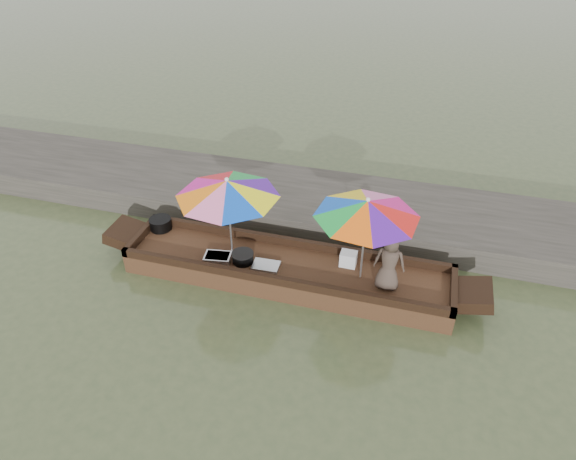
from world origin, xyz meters
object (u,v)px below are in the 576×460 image
(cooking_pot, at_px, (161,224))
(tray_scallop, at_px, (266,266))
(tray_crayfish, at_px, (218,257))
(vendor, at_px, (389,262))
(umbrella_bow, at_px, (230,218))
(umbrella_stern, at_px, (364,240))
(supply_bag, at_px, (348,259))
(charcoal_grill, at_px, (243,258))
(boat_hull, at_px, (286,272))

(cooking_pot, xyz_separation_m, tray_scallop, (2.29, -0.58, -0.08))
(tray_crayfish, distance_m, vendor, 2.97)
(tray_scallop, distance_m, umbrella_bow, 1.03)
(cooking_pot, xyz_separation_m, umbrella_stern, (3.89, -0.39, 0.67))
(cooking_pot, xyz_separation_m, supply_bag, (3.63, -0.12, 0.02))
(cooking_pot, distance_m, charcoal_grill, 1.93)
(cooking_pot, bearing_deg, umbrella_bow, -13.68)
(tray_scallop, distance_m, charcoal_grill, 0.44)
(vendor, bearing_deg, tray_scallop, 4.56)
(tray_crayfish, relative_size, umbrella_stern, 0.27)
(umbrella_stern, bearing_deg, vendor, -16.31)
(vendor, distance_m, umbrella_bow, 2.75)
(boat_hull, bearing_deg, umbrella_bow, 180.00)
(cooking_pot, relative_size, tray_scallop, 0.90)
(boat_hull, height_order, cooking_pot, cooking_pot)
(tray_crayfish, bearing_deg, cooking_pot, 157.01)
(tray_scallop, bearing_deg, charcoal_grill, 174.99)
(umbrella_stern, bearing_deg, cooking_pot, 174.28)
(tray_scallop, bearing_deg, supply_bag, 18.62)
(vendor, bearing_deg, cooking_pot, -3.83)
(boat_hull, relative_size, tray_crayfish, 12.42)
(vendor, xyz_separation_m, umbrella_stern, (-0.45, 0.13, 0.25))
(tray_crayfish, distance_m, charcoal_grill, 0.45)
(charcoal_grill, bearing_deg, cooking_pot, 163.82)
(tray_scallop, bearing_deg, umbrella_stern, 6.64)
(cooking_pot, relative_size, tray_crayfish, 0.90)
(tray_crayfish, bearing_deg, umbrella_stern, 4.75)
(charcoal_grill, xyz_separation_m, umbrella_bow, (-0.25, 0.15, 0.69))
(umbrella_bow, bearing_deg, boat_hull, 0.00)
(boat_hull, relative_size, umbrella_stern, 3.41)
(supply_bag, bearing_deg, umbrella_stern, -46.15)
(tray_scallop, height_order, umbrella_bow, umbrella_bow)
(supply_bag, height_order, umbrella_bow, umbrella_bow)
(supply_bag, xyz_separation_m, umbrella_stern, (0.26, -0.27, 0.65))
(boat_hull, height_order, umbrella_bow, umbrella_bow)
(tray_crayfish, bearing_deg, vendor, 1.48)
(charcoal_grill, bearing_deg, umbrella_bow, 149.63)
(umbrella_bow, bearing_deg, vendor, -2.74)
(cooking_pot, bearing_deg, boat_hull, -8.52)
(tray_crayfish, height_order, tray_scallop, tray_crayfish)
(boat_hull, relative_size, cooking_pot, 13.81)
(umbrella_bow, distance_m, umbrella_stern, 2.29)
(cooking_pot, bearing_deg, charcoal_grill, -16.18)
(cooking_pot, distance_m, tray_scallop, 2.36)
(tray_scallop, xyz_separation_m, umbrella_stern, (1.60, 0.19, 0.74))
(boat_hull, xyz_separation_m, tray_scallop, (-0.31, -0.19, 0.21))
(cooking_pot, height_order, umbrella_bow, umbrella_bow)
(tray_crayfish, height_order, umbrella_stern, umbrella_stern)
(charcoal_grill, height_order, umbrella_stern, umbrella_stern)
(boat_hull, height_order, supply_bag, supply_bag)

